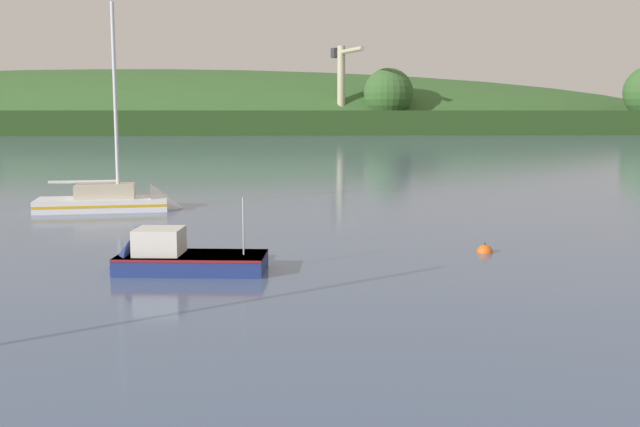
% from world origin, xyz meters
% --- Properties ---
extents(far_shoreline_hill, '(448.35, 124.57, 36.43)m').
position_xyz_m(far_shoreline_hill, '(-22.41, 244.49, 0.46)').
color(far_shoreline_hill, '#27431B').
rests_on(far_shoreline_hill, ground).
extents(dockside_crane, '(6.71, 17.34, 22.44)m').
position_xyz_m(dockside_crane, '(22.73, 208.55, 11.32)').
color(dockside_crane, '#4C4C51').
rests_on(dockside_crane, ground).
extents(sailboat_outer_reach, '(8.16, 3.56, 12.75)m').
position_xyz_m(sailboat_outer_reach, '(-11.10, 51.94, 0.20)').
color(sailboat_outer_reach, white).
rests_on(sailboat_outer_reach, ground).
extents(fishing_boat_moored, '(5.64, 2.93, 3.42)m').
position_xyz_m(fishing_boat_moored, '(-6.81, 34.65, 0.26)').
color(fishing_boat_moored, navy).
rests_on(fishing_boat_moored, ground).
extents(mooring_buoy_midchannel, '(0.61, 0.61, 0.69)m').
position_xyz_m(mooring_buoy_midchannel, '(4.91, 37.00, 0.00)').
color(mooring_buoy_midchannel, '#EA5B19').
rests_on(mooring_buoy_midchannel, ground).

